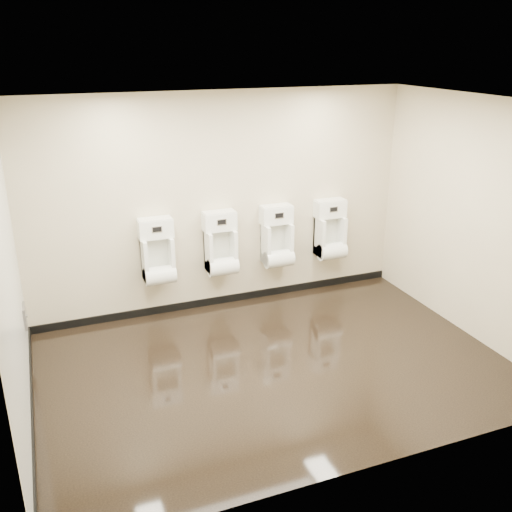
{
  "coord_description": "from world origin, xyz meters",
  "views": [
    {
      "loc": [
        -2.14,
        -4.98,
        3.34
      ],
      "look_at": [
        0.0,
        0.55,
        1.1
      ],
      "focal_mm": 40.0,
      "sensor_mm": 36.0,
      "label": 1
    }
  ],
  "objects": [
    {
      "name": "ground",
      "position": [
        0.0,
        0.0,
        0.0
      ],
      "size": [
        5.0,
        3.5,
        0.0
      ],
      "primitive_type": "cube",
      "color": "black",
      "rests_on": "ground"
    },
    {
      "name": "urinal_3",
      "position": [
        1.52,
        1.61,
        0.85
      ],
      "size": [
        0.43,
        0.33,
        0.81
      ],
      "color": "white",
      "rests_on": "back_wall"
    },
    {
      "name": "skirting_back",
      "position": [
        0.0,
        1.74,
        0.05
      ],
      "size": [
        5.0,
        0.02,
        0.1
      ],
      "primitive_type": "cube",
      "color": "black",
      "rests_on": "ground"
    },
    {
      "name": "urinal_0",
      "position": [
        -0.89,
        1.61,
        0.85
      ],
      "size": [
        0.43,
        0.33,
        0.81
      ],
      "color": "white",
      "rests_on": "back_wall"
    },
    {
      "name": "skirting_left",
      "position": [
        -2.49,
        0.0,
        0.05
      ],
      "size": [
        0.02,
        3.5,
        0.1
      ],
      "primitive_type": "cube",
      "color": "black",
      "rests_on": "ground"
    },
    {
      "name": "ceiling",
      "position": [
        0.0,
        0.0,
        2.8
      ],
      "size": [
        5.0,
        3.5,
        0.0
      ],
      "primitive_type": "cube",
      "color": "white"
    },
    {
      "name": "back_wall",
      "position": [
        0.0,
        1.75,
        1.4
      ],
      "size": [
        5.0,
        0.02,
        2.8
      ],
      "primitive_type": "cube",
      "color": "beige",
      "rests_on": "ground"
    },
    {
      "name": "left_wall",
      "position": [
        -2.5,
        0.0,
        1.4
      ],
      "size": [
        0.02,
        3.5,
        2.8
      ],
      "primitive_type": "cube",
      "color": "beige",
      "rests_on": "ground"
    },
    {
      "name": "access_panel",
      "position": [
        -2.48,
        1.2,
        0.5
      ],
      "size": [
        0.04,
        0.25,
        0.25
      ],
      "color": "#9E9EA3",
      "rests_on": "left_wall"
    },
    {
      "name": "urinal_2",
      "position": [
        0.72,
        1.61,
        0.85
      ],
      "size": [
        0.43,
        0.33,
        0.81
      ],
      "color": "white",
      "rests_on": "back_wall"
    },
    {
      "name": "front_wall",
      "position": [
        0.0,
        -1.75,
        1.4
      ],
      "size": [
        5.0,
        0.02,
        2.8
      ],
      "primitive_type": "cube",
      "color": "beige",
      "rests_on": "ground"
    },
    {
      "name": "tile_overlay_left",
      "position": [
        -2.5,
        0.0,
        1.4
      ],
      "size": [
        0.01,
        3.5,
        2.8
      ],
      "primitive_type": "cube",
      "color": "white",
      "rests_on": "ground"
    },
    {
      "name": "right_wall",
      "position": [
        2.5,
        0.0,
        1.4
      ],
      "size": [
        0.02,
        3.5,
        2.8
      ],
      "primitive_type": "cube",
      "color": "beige",
      "rests_on": "ground"
    },
    {
      "name": "urinal_1",
      "position": [
        -0.07,
        1.61,
        0.85
      ],
      "size": [
        0.43,
        0.33,
        0.81
      ],
      "color": "white",
      "rests_on": "back_wall"
    }
  ]
}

